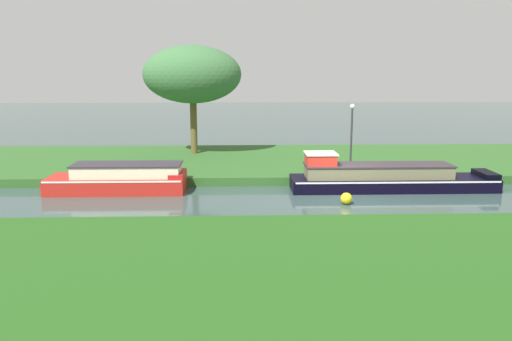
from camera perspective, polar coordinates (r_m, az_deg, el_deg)
ground_plane at (r=21.57m, az=9.54°, el=-2.92°), size 120.00×120.00×0.00m
riverbank_far at (r=28.27m, az=6.80°, el=0.99°), size 72.00×10.00×0.40m
riverbank_near at (r=13.26m, az=17.30°, el=-11.70°), size 72.00×10.00×0.40m
black_barge at (r=23.11m, az=14.37°, el=-0.78°), size 9.02×1.89×1.68m
red_narrowboat at (r=22.79m, az=-14.95°, el=-0.94°), size 5.90×1.97×1.24m
willow_tree_left at (r=29.32m, az=-7.21°, el=10.65°), size 5.57×3.81×6.18m
lamp_post at (r=25.14m, az=10.72°, el=4.62°), size 0.24×0.24×3.21m
mooring_post_near at (r=24.01m, az=-11.67°, el=0.23°), size 0.19×0.19×0.64m
channel_buoy at (r=20.37m, az=10.14°, el=-3.12°), size 0.46×0.46×0.46m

